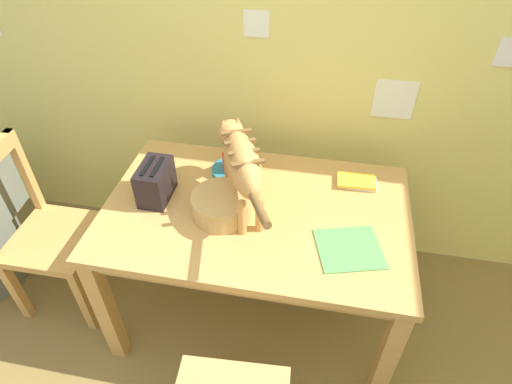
{
  "coord_description": "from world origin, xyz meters",
  "views": [
    {
      "loc": [
        0.19,
        -0.16,
        2.03
      ],
      "look_at": [
        -0.07,
        1.2,
        0.84
      ],
      "focal_mm": 30.16,
      "sensor_mm": 36.0,
      "label": 1
    }
  ],
  "objects_px": {
    "wicker_basket": "(222,205)",
    "wooden_chair_far": "(47,235)",
    "dining_table": "(256,223)",
    "saucer_bowl": "(233,171)",
    "book_stack": "(357,181)",
    "magazine": "(349,249)",
    "toaster": "(155,182)",
    "coffee_mug": "(233,161)",
    "cat": "(241,160)"
  },
  "relations": [
    {
      "from": "saucer_bowl",
      "to": "magazine",
      "type": "bearing_deg",
      "value": -34.36
    },
    {
      "from": "saucer_bowl",
      "to": "wicker_basket",
      "type": "xyz_separation_m",
      "value": [
        0.02,
        -0.28,
        0.04
      ]
    },
    {
      "from": "wooden_chair_far",
      "to": "saucer_bowl",
      "type": "bearing_deg",
      "value": 109.06
    },
    {
      "from": "saucer_bowl",
      "to": "toaster",
      "type": "bearing_deg",
      "value": -142.19
    },
    {
      "from": "saucer_bowl",
      "to": "magazine",
      "type": "relative_size",
      "value": 0.79
    },
    {
      "from": "wooden_chair_far",
      "to": "magazine",
      "type": "bearing_deg",
      "value": 86.73
    },
    {
      "from": "dining_table",
      "to": "book_stack",
      "type": "distance_m",
      "value": 0.52
    },
    {
      "from": "saucer_bowl",
      "to": "magazine",
      "type": "xyz_separation_m",
      "value": [
        0.57,
        -0.39,
        -0.01
      ]
    },
    {
      "from": "toaster",
      "to": "coffee_mug",
      "type": "bearing_deg",
      "value": 37.52
    },
    {
      "from": "dining_table",
      "to": "saucer_bowl",
      "type": "distance_m",
      "value": 0.3
    },
    {
      "from": "cat",
      "to": "book_stack",
      "type": "height_order",
      "value": "cat"
    },
    {
      "from": "cat",
      "to": "saucer_bowl",
      "type": "distance_m",
      "value": 0.31
    },
    {
      "from": "wicker_basket",
      "to": "toaster",
      "type": "xyz_separation_m",
      "value": [
        -0.32,
        0.06,
        0.03
      ]
    },
    {
      "from": "wicker_basket",
      "to": "wooden_chair_far",
      "type": "bearing_deg",
      "value": -177.94
    },
    {
      "from": "cat",
      "to": "wooden_chair_far",
      "type": "bearing_deg",
      "value": 162.44
    },
    {
      "from": "magazine",
      "to": "toaster",
      "type": "relative_size",
      "value": 1.26
    },
    {
      "from": "coffee_mug",
      "to": "magazine",
      "type": "distance_m",
      "value": 0.69
    },
    {
      "from": "coffee_mug",
      "to": "wooden_chair_far",
      "type": "bearing_deg",
      "value": -160.54
    },
    {
      "from": "coffee_mug",
      "to": "toaster",
      "type": "relative_size",
      "value": 0.67
    },
    {
      "from": "magazine",
      "to": "wicker_basket",
      "type": "height_order",
      "value": "wicker_basket"
    },
    {
      "from": "wooden_chair_far",
      "to": "cat",
      "type": "bearing_deg",
      "value": 96.29
    },
    {
      "from": "cat",
      "to": "saucer_bowl",
      "type": "height_order",
      "value": "cat"
    },
    {
      "from": "book_stack",
      "to": "wicker_basket",
      "type": "bearing_deg",
      "value": -150.94
    },
    {
      "from": "dining_table",
      "to": "toaster",
      "type": "relative_size",
      "value": 6.71
    },
    {
      "from": "magazine",
      "to": "wicker_basket",
      "type": "bearing_deg",
      "value": 153.03
    },
    {
      "from": "saucer_bowl",
      "to": "wooden_chair_far",
      "type": "height_order",
      "value": "wooden_chair_far"
    },
    {
      "from": "wooden_chair_far",
      "to": "dining_table",
      "type": "bearing_deg",
      "value": 94.29
    },
    {
      "from": "coffee_mug",
      "to": "book_stack",
      "type": "distance_m",
      "value": 0.59
    },
    {
      "from": "book_stack",
      "to": "magazine",
      "type": "bearing_deg",
      "value": -93.18
    },
    {
      "from": "dining_table",
      "to": "coffee_mug",
      "type": "xyz_separation_m",
      "value": [
        -0.16,
        0.23,
        0.16
      ]
    },
    {
      "from": "saucer_bowl",
      "to": "coffee_mug",
      "type": "xyz_separation_m",
      "value": [
        0.0,
        0.0,
        0.06
      ]
    },
    {
      "from": "toaster",
      "to": "saucer_bowl",
      "type": "bearing_deg",
      "value": 37.81
    },
    {
      "from": "coffee_mug",
      "to": "wooden_chair_far",
      "type": "relative_size",
      "value": 0.14
    },
    {
      "from": "wooden_chair_far",
      "to": "toaster",
      "type": "bearing_deg",
      "value": 97.95
    },
    {
      "from": "magazine",
      "to": "wooden_chair_far",
      "type": "relative_size",
      "value": 0.27
    },
    {
      "from": "coffee_mug",
      "to": "dining_table",
      "type": "bearing_deg",
      "value": -55.76
    },
    {
      "from": "toaster",
      "to": "wooden_chair_far",
      "type": "distance_m",
      "value": 0.71
    },
    {
      "from": "dining_table",
      "to": "wooden_chair_far",
      "type": "xyz_separation_m",
      "value": [
        -1.05,
        -0.09,
        -0.19
      ]
    },
    {
      "from": "saucer_bowl",
      "to": "book_stack",
      "type": "relative_size",
      "value": 1.07
    },
    {
      "from": "toaster",
      "to": "dining_table",
      "type": "bearing_deg",
      "value": -0.13
    },
    {
      "from": "wicker_basket",
      "to": "wooden_chair_far",
      "type": "xyz_separation_m",
      "value": [
        -0.92,
        -0.03,
        -0.33
      ]
    },
    {
      "from": "dining_table",
      "to": "coffee_mug",
      "type": "distance_m",
      "value": 0.32
    },
    {
      "from": "saucer_bowl",
      "to": "wooden_chair_far",
      "type": "bearing_deg",
      "value": -160.47
    },
    {
      "from": "book_stack",
      "to": "wicker_basket",
      "type": "relative_size",
      "value": 0.71
    },
    {
      "from": "magazine",
      "to": "book_stack",
      "type": "xyz_separation_m",
      "value": [
        0.02,
        0.42,
        0.01
      ]
    },
    {
      "from": "dining_table",
      "to": "saucer_bowl",
      "type": "xyz_separation_m",
      "value": [
        -0.16,
        0.23,
        0.1
      ]
    },
    {
      "from": "magazine",
      "to": "saucer_bowl",
      "type": "bearing_deg",
      "value": 129.49
    },
    {
      "from": "dining_table",
      "to": "wicker_basket",
      "type": "bearing_deg",
      "value": -158.29
    },
    {
      "from": "cat",
      "to": "coffee_mug",
      "type": "distance_m",
      "value": 0.27
    },
    {
      "from": "coffee_mug",
      "to": "book_stack",
      "type": "bearing_deg",
      "value": 3.18
    }
  ]
}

